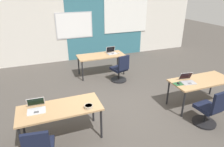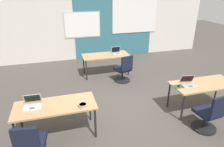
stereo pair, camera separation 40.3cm
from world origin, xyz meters
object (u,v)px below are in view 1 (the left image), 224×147
(chair_near_right_inner, at_px, (210,111))
(snack_bowl, at_px, (89,106))
(desk_near_left, at_px, (60,110))
(mouse_far_right, at_px, (118,53))
(chair_far_right, at_px, (120,71))
(desk_far_center, at_px, (101,57))
(laptop_near_right_inner, at_px, (187,80))
(mouse_near_right_inner, at_px, (178,83))
(laptop_near_left_end, at_px, (36,108))
(laptop_far_right, at_px, (112,52))
(desk_near_right, at_px, (201,82))

(chair_near_right_inner, xyz_separation_m, snack_bowl, (-2.56, 0.55, 0.38))
(desk_near_left, distance_m, mouse_far_right, 3.64)
(chair_far_right, bearing_deg, chair_near_right_inner, 93.34)
(desk_far_center, distance_m, laptop_near_right_inner, 3.07)
(mouse_near_right_inner, bearing_deg, snack_bowl, -174.27)
(desk_far_center, bearing_deg, desk_near_left, -122.01)
(laptop_near_left_end, bearing_deg, snack_bowl, -14.56)
(laptop_near_left_end, xyz_separation_m, snack_bowl, (0.95, -0.29, -0.01))
(chair_near_right_inner, bearing_deg, laptop_near_right_inner, -94.49)
(laptop_near_right_inner, relative_size, mouse_far_right, 3.75)
(laptop_near_right_inner, distance_m, laptop_far_right, 2.96)
(mouse_near_right_inner, height_order, chair_far_right, chair_far_right)
(desk_near_left, distance_m, chair_near_right_inner, 3.19)
(chair_far_right, bearing_deg, laptop_near_right_inner, 99.62)
(laptop_far_right, xyz_separation_m, mouse_far_right, (0.23, -0.09, -0.03))
(desk_near_right, relative_size, chair_far_right, 1.74)
(desk_far_center, relative_size, laptop_near_right_inner, 4.22)
(desk_near_left, relative_size, mouse_far_right, 15.83)
(laptop_far_right, distance_m, laptop_near_left_end, 3.78)
(desk_near_right, height_order, laptop_far_right, laptop_far_right)
(desk_near_right, distance_m, mouse_far_right, 2.97)
(desk_near_right, bearing_deg, laptop_near_right_inner, 175.46)
(desk_near_left, distance_m, laptop_near_left_end, 0.44)
(desk_near_left, height_order, desk_far_center, same)
(desk_near_left, distance_m, laptop_near_right_inner, 3.08)
(snack_bowl, bearing_deg, laptop_near_left_end, 163.11)
(snack_bowl, bearing_deg, mouse_far_right, 57.87)
(desk_near_left, height_order, laptop_near_right_inner, laptop_near_right_inner)
(laptop_far_right, relative_size, laptop_near_left_end, 1.01)
(desk_near_left, relative_size, chair_far_right, 1.74)
(laptop_far_right, distance_m, snack_bowl, 3.46)
(mouse_far_right, bearing_deg, desk_far_center, 175.96)
(mouse_far_right, relative_size, chair_far_right, 0.11)
(mouse_near_right_inner, bearing_deg, mouse_far_right, 98.85)
(mouse_far_right, bearing_deg, chair_far_right, -108.26)
(laptop_near_right_inner, xyz_separation_m, chair_near_right_inner, (0.01, -0.79, -0.39))
(snack_bowl, bearing_deg, desk_near_left, 158.51)
(chair_near_right_inner, relative_size, snack_bowl, 5.18)
(chair_near_right_inner, bearing_deg, desk_near_right, -123.71)
(desk_far_center, relative_size, laptop_near_left_end, 4.67)
(laptop_near_right_inner, bearing_deg, mouse_far_right, 113.93)
(desk_far_center, bearing_deg, chair_near_right_inner, -69.38)
(laptop_far_right, bearing_deg, mouse_far_right, -23.70)
(chair_near_right_inner, distance_m, chair_far_right, 2.96)
(mouse_near_right_inner, height_order, laptop_near_left_end, laptop_near_left_end)
(desk_near_left, xyz_separation_m, desk_near_right, (3.50, 0.00, 0.00))
(laptop_far_right, bearing_deg, desk_far_center, -177.42)
(laptop_near_right_inner, relative_size, chair_near_right_inner, 0.41)
(mouse_far_right, bearing_deg, desk_near_left, -130.86)
(chair_near_right_inner, bearing_deg, mouse_far_right, -83.74)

